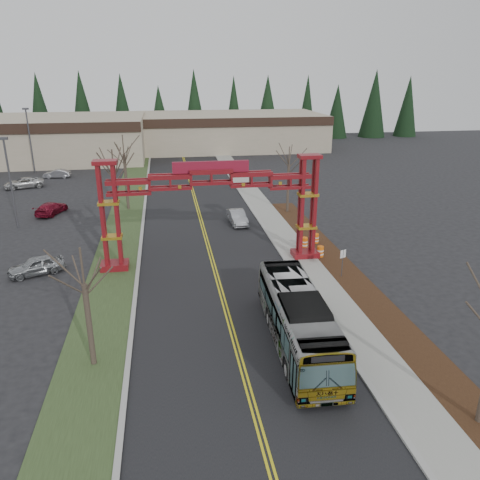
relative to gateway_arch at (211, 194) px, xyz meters
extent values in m
plane|color=black|center=(0.00, -18.00, -5.98)|extent=(200.00, 200.00, 0.00)
cube|color=black|center=(0.00, 7.00, -5.97)|extent=(12.00, 110.00, 0.02)
cube|color=gold|center=(-0.12, 7.00, -5.96)|extent=(0.12, 100.00, 0.01)
cube|color=gold|center=(0.12, 7.00, -5.96)|extent=(0.12, 100.00, 0.01)
cube|color=#A3A29D|center=(6.15, 7.00, -5.91)|extent=(0.30, 110.00, 0.15)
cube|color=gray|center=(7.60, 7.00, -5.91)|extent=(2.60, 110.00, 0.14)
cube|color=black|center=(10.20, -8.00, -5.92)|extent=(2.60, 50.00, 0.12)
cube|color=#2F4020|center=(-8.00, 7.00, -5.94)|extent=(4.00, 110.00, 0.08)
cube|color=#A3A29D|center=(-6.15, 7.00, -5.91)|extent=(0.30, 110.00, 0.15)
cube|color=maroon|center=(-8.00, 0.00, -5.68)|extent=(2.20, 1.60, 0.60)
cube|color=maroon|center=(-8.55, -0.35, -1.38)|extent=(0.28, 0.28, 8.00)
cube|color=maroon|center=(-7.45, -0.35, -1.38)|extent=(0.28, 0.28, 8.00)
cube|color=maroon|center=(-8.55, 0.35, -1.38)|extent=(0.28, 0.28, 8.00)
cube|color=maroon|center=(-7.45, 0.35, -1.38)|extent=(0.28, 0.28, 8.00)
cube|color=#BF9021|center=(-8.00, 0.00, -3.18)|extent=(1.60, 1.10, 0.22)
cube|color=#BF9021|center=(-8.00, 0.00, -0.38)|extent=(1.60, 1.10, 0.22)
cube|color=maroon|center=(-8.00, 0.00, 2.77)|extent=(1.80, 1.20, 0.30)
cube|color=maroon|center=(8.00, 0.00, -5.68)|extent=(2.20, 1.60, 0.60)
cube|color=maroon|center=(7.45, -0.35, -1.38)|extent=(0.28, 0.28, 8.00)
cube|color=maroon|center=(8.55, -0.35, -1.38)|extent=(0.28, 0.28, 8.00)
cube|color=maroon|center=(7.45, 0.35, -1.38)|extent=(0.28, 0.28, 8.00)
cube|color=maroon|center=(8.55, 0.35, -1.38)|extent=(0.28, 0.28, 8.00)
cube|color=#BF9021|center=(8.00, 0.00, -3.18)|extent=(1.60, 1.10, 0.22)
cube|color=#BF9021|center=(8.00, 0.00, -0.38)|extent=(1.60, 1.10, 0.22)
cube|color=maroon|center=(8.00, 0.00, 2.77)|extent=(1.80, 1.20, 0.30)
cube|color=maroon|center=(0.00, 0.00, 1.52)|extent=(16.00, 0.90, 1.00)
cube|color=maroon|center=(0.00, 0.00, 0.62)|extent=(16.00, 0.90, 0.60)
cube|color=maroon|center=(0.00, 0.00, 2.17)|extent=(6.00, 0.25, 0.90)
cube|color=tan|center=(-30.00, 54.00, -2.23)|extent=(46.00, 22.00, 7.50)
cube|color=tan|center=(10.00, 62.00, -2.48)|extent=(38.00, 20.00, 7.00)
cube|color=black|center=(10.00, 51.90, 0.22)|extent=(38.00, 0.40, 1.60)
cylinder|color=#382D26|center=(-38.00, 74.00, -5.18)|extent=(0.80, 0.80, 1.60)
cone|color=black|center=(-29.50, 74.00, 0.52)|extent=(5.60, 5.60, 13.00)
cylinder|color=#382D26|center=(-29.50, 74.00, -5.18)|extent=(0.80, 0.80, 1.60)
cone|color=black|center=(-21.00, 74.00, 0.52)|extent=(5.60, 5.60, 13.00)
cylinder|color=#382D26|center=(-21.00, 74.00, -5.18)|extent=(0.80, 0.80, 1.60)
cone|color=black|center=(-12.50, 74.00, 0.52)|extent=(5.60, 5.60, 13.00)
cylinder|color=#382D26|center=(-12.50, 74.00, -5.18)|extent=(0.80, 0.80, 1.60)
cone|color=black|center=(-4.00, 74.00, 0.52)|extent=(5.60, 5.60, 13.00)
cylinder|color=#382D26|center=(-4.00, 74.00, -5.18)|extent=(0.80, 0.80, 1.60)
cone|color=black|center=(4.50, 74.00, 0.52)|extent=(5.60, 5.60, 13.00)
cylinder|color=#382D26|center=(4.50, 74.00, -5.18)|extent=(0.80, 0.80, 1.60)
cone|color=black|center=(13.00, 74.00, 0.52)|extent=(5.60, 5.60, 13.00)
cylinder|color=#382D26|center=(13.00, 74.00, -5.18)|extent=(0.80, 0.80, 1.60)
cone|color=black|center=(21.50, 74.00, 0.52)|extent=(5.60, 5.60, 13.00)
cylinder|color=#382D26|center=(21.50, 74.00, -5.18)|extent=(0.80, 0.80, 1.60)
cone|color=black|center=(30.00, 74.00, 0.52)|extent=(5.60, 5.60, 13.00)
cylinder|color=#382D26|center=(30.00, 74.00, -5.18)|extent=(0.80, 0.80, 1.60)
cone|color=black|center=(38.50, 74.00, 0.52)|extent=(5.60, 5.60, 13.00)
cylinder|color=#382D26|center=(38.50, 74.00, -5.18)|extent=(0.80, 0.80, 1.60)
cone|color=black|center=(47.00, 74.00, 0.52)|extent=(5.60, 5.60, 13.00)
cylinder|color=#382D26|center=(47.00, 74.00, -5.18)|extent=(0.80, 0.80, 1.60)
cone|color=black|center=(55.50, 74.00, 0.52)|extent=(5.60, 5.60, 13.00)
cylinder|color=#382D26|center=(55.50, 74.00, -5.18)|extent=(0.80, 0.80, 1.60)
imported|color=#9D9EA4|center=(3.58, -13.16, -4.32)|extent=(3.32, 12.03, 3.32)
imported|color=#A5A8AD|center=(3.70, 10.29, -5.26)|extent=(1.81, 4.48, 1.45)
imported|color=gray|center=(-14.02, 0.00, -5.26)|extent=(4.59, 3.27, 1.45)
imported|color=maroon|center=(-16.39, 17.18, -5.30)|extent=(3.29, 5.10, 1.37)
imported|color=#98989F|center=(-19.64, 37.00, -5.34)|extent=(3.95, 1.58, 1.28)
imported|color=silver|center=(-22.85, 30.98, -5.27)|extent=(5.59, 3.85, 1.42)
cylinder|color=#382D26|center=(-8.00, -13.31, -3.55)|extent=(0.31, 0.31, 4.86)
cylinder|color=#382D26|center=(-8.00, -13.31, -0.16)|extent=(0.12, 0.12, 2.12)
cylinder|color=#382D26|center=(-8.00, 5.61, -2.69)|extent=(0.35, 0.35, 6.59)
cylinder|color=#382D26|center=(-8.00, 5.61, 1.68)|extent=(0.13, 0.13, 2.38)
cylinder|color=#382D26|center=(-8.00, 17.83, -2.77)|extent=(0.33, 0.33, 6.43)
cylinder|color=#382D26|center=(-8.00, 17.83, 1.46)|extent=(0.12, 0.12, 2.24)
cylinder|color=#382D26|center=(10.00, 13.61, -3.21)|extent=(0.29, 0.29, 5.54)
cylinder|color=#382D26|center=(10.00, 13.61, 0.47)|extent=(0.11, 0.11, 2.01)
cylinder|color=#3F3F44|center=(-18.78, 12.54, -1.49)|extent=(0.20, 0.20, 8.99)
cube|color=#3F3F44|center=(-18.78, 12.54, 3.11)|extent=(0.80, 0.40, 0.25)
cylinder|color=#3F3F44|center=(-23.92, 41.51, -1.13)|extent=(0.22, 0.22, 9.71)
cube|color=#3F3F44|center=(-23.92, 41.51, 3.84)|extent=(0.86, 0.43, 0.27)
cylinder|color=#3F3F44|center=(9.58, -4.56, -4.83)|extent=(0.06, 0.06, 2.31)
cube|color=white|center=(9.58, -4.56, -3.99)|extent=(0.50, 0.23, 0.63)
cylinder|color=orange|center=(9.27, -0.32, -5.45)|extent=(0.55, 0.55, 1.06)
cylinder|color=white|center=(9.27, -0.32, -5.29)|extent=(0.57, 0.57, 0.13)
cylinder|color=white|center=(9.27, -0.32, -5.61)|extent=(0.57, 0.57, 0.13)
cylinder|color=orange|center=(8.55, 2.03, -5.44)|extent=(0.56, 0.56, 1.08)
cylinder|color=white|center=(8.55, 2.03, -5.28)|extent=(0.58, 0.58, 0.13)
cylinder|color=white|center=(8.55, 2.03, -5.61)|extent=(0.58, 0.58, 0.13)
cylinder|color=orange|center=(9.97, 3.07, -5.49)|extent=(0.52, 0.52, 0.99)
cylinder|color=white|center=(9.97, 3.07, -5.34)|extent=(0.54, 0.54, 0.12)
cylinder|color=white|center=(9.97, 3.07, -5.64)|extent=(0.54, 0.54, 0.12)
camera|label=1|loc=(-3.59, -36.17, 9.20)|focal=35.00mm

